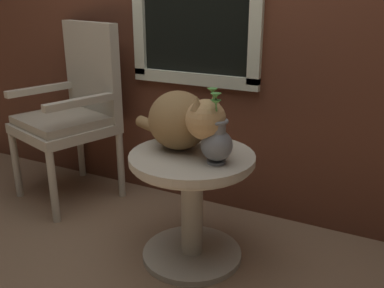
{
  "coord_description": "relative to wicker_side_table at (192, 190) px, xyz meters",
  "views": [
    {
      "loc": [
        1.08,
        -1.55,
        1.25
      ],
      "look_at": [
        0.24,
        0.09,
        0.6
      ],
      "focal_mm": 40.18,
      "sensor_mm": 36.0,
      "label": 1
    }
  ],
  "objects": [
    {
      "name": "pewter_vase_with_ivy",
      "position": [
        0.14,
        -0.05,
        0.28
      ],
      "size": [
        0.14,
        0.14,
        0.32
      ],
      "color": "slate",
      "rests_on": "wicker_side_table"
    },
    {
      "name": "wicker_chair",
      "position": [
        -0.99,
        0.32,
        0.22
      ],
      "size": [
        0.65,
        0.64,
        1.09
      ],
      "color": "#B2A893",
      "rests_on": "ground_plane"
    },
    {
      "name": "wicker_side_table",
      "position": [
        0.0,
        0.0,
        0.0
      ],
      "size": [
        0.59,
        0.59,
        0.55
      ],
      "color": "#B2A893",
      "rests_on": "ground_plane"
    },
    {
      "name": "ground_plane",
      "position": [
        -0.24,
        -0.09,
        -0.36
      ],
      "size": [
        6.0,
        6.0,
        0.0
      ],
      "primitive_type": "plane",
      "color": "#7F6047"
    },
    {
      "name": "cat",
      "position": [
        -0.06,
        0.03,
        0.33
      ],
      "size": [
        0.59,
        0.37,
        0.3
      ],
      "color": "olive",
      "rests_on": "wicker_side_table"
    }
  ]
}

